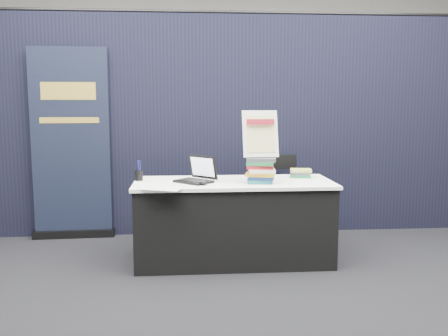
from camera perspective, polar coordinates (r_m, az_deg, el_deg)
floor at (r=4.20m, az=1.82°, el=-12.88°), size 8.00×8.00×0.00m
wall_back at (r=7.92m, az=-1.39°, el=9.65°), size 8.00×0.02×3.50m
drape_partition at (r=5.53m, az=0.02°, el=4.83°), size 6.00×0.08×2.40m
display_table at (r=4.61m, az=1.08°, el=-6.10°), size 1.80×0.75×0.75m
laptop at (r=4.49m, az=-3.54°, el=-0.89°), size 0.37×0.42×0.23m
mouse at (r=4.34m, az=-2.40°, el=-1.71°), size 0.08×0.12×0.03m
brochure_left at (r=4.27m, az=-6.10°, el=-2.11°), size 0.30×0.24×0.00m
brochure_mid at (r=4.19m, az=-6.91°, el=-2.31°), size 0.38×0.32×0.00m
brochure_right at (r=4.54m, az=-3.28°, el=-1.50°), size 0.35×0.31×0.00m
pen_cup at (r=4.63m, az=-9.70°, el=-0.86°), size 0.09×0.09×0.09m
book_stack_tall at (r=4.43m, az=4.19°, el=-0.27°), size 0.27×0.22×0.23m
book_stack_short at (r=4.82m, az=8.69°, el=-0.59°), size 0.21×0.18×0.08m
info_sign at (r=4.43m, az=4.17°, el=3.87°), size 0.32×0.16×0.43m
pullup_banner at (r=5.57m, az=-17.07°, el=1.44°), size 0.87×0.14×2.04m
stacking_chair at (r=5.30m, az=6.42°, el=-2.95°), size 0.46×0.47×0.90m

